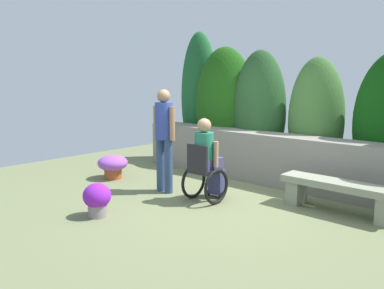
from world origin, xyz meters
TOP-DOWN VIEW (x-y plane):
  - ground_plane at (0.00, 0.00)m, footprint 10.20×10.20m
  - stone_retaining_wall at (0.00, 1.44)m, footprint 5.97×0.57m
  - hedge_backdrop at (0.29, 2.12)m, footprint 6.64×1.08m
  - stone_bench at (1.60, 0.66)m, footprint 1.67×0.40m
  - person_in_wheelchair at (-0.18, -0.19)m, footprint 0.53×0.66m
  - person_standing_companion at (-1.03, -0.31)m, footprint 0.49×0.30m
  - flower_pot_purple_near at (-0.83, -1.79)m, footprint 0.40×0.40m
  - flower_pot_terracotta_by_wall at (-2.45, -0.36)m, footprint 0.59×0.59m

SIDE VIEW (x-z plane):
  - ground_plane at x=0.00m, z-range 0.00..0.00m
  - flower_pot_purple_near at x=-0.83m, z-range 0.02..0.50m
  - flower_pot_terracotta_by_wall at x=-2.45m, z-range 0.04..0.51m
  - stone_bench at x=1.60m, z-range 0.08..0.55m
  - stone_retaining_wall at x=0.00m, z-range 0.00..0.94m
  - person_in_wheelchair at x=-0.18m, z-range -0.04..1.29m
  - person_standing_companion at x=-1.03m, z-range 0.14..1.90m
  - hedge_backdrop at x=0.29m, z-range -0.18..2.87m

